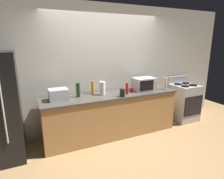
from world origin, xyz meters
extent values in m
plane|color=#A87F51|center=(0.00, 0.00, 0.00)|extent=(8.00, 8.00, 0.00)
cube|color=beige|center=(0.00, 0.81, 1.35)|extent=(6.40, 0.10, 2.70)
cube|color=#B27F4C|center=(0.00, 0.40, 0.43)|extent=(2.80, 0.60, 0.86)
cube|color=#47423D|center=(0.00, 0.40, 0.88)|extent=(2.84, 0.64, 0.04)
cylinder|color=silver|center=(-1.91, 0.03, 1.00)|extent=(0.02, 0.02, 1.10)
cube|color=#B7BABF|center=(2.00, 0.40, 0.45)|extent=(0.60, 0.60, 0.90)
cube|color=black|center=(2.00, 0.10, 0.45)|extent=(0.55, 0.02, 0.48)
cube|color=#B7BABF|center=(2.00, 0.68, 0.99)|extent=(0.60, 0.04, 0.18)
cylinder|color=black|center=(1.87, 0.28, 0.91)|extent=(0.18, 0.18, 0.02)
cylinder|color=black|center=(2.13, 0.28, 0.91)|extent=(0.18, 0.18, 0.02)
cylinder|color=black|center=(1.87, 0.52, 0.91)|extent=(0.18, 0.18, 0.02)
cylinder|color=black|center=(2.13, 0.52, 0.91)|extent=(0.18, 0.18, 0.02)
cube|color=#B7BABF|center=(0.80, 0.45, 1.04)|extent=(0.48, 0.34, 0.27)
cube|color=black|center=(0.76, 0.28, 1.04)|extent=(0.34, 0.01, 0.21)
cube|color=#B7BABF|center=(-1.05, 0.46, 1.01)|extent=(0.34, 0.26, 0.21)
cylinder|color=white|center=(-0.19, 0.45, 1.04)|extent=(0.12, 0.12, 0.27)
cube|color=black|center=(0.11, 0.16, 0.98)|extent=(0.05, 0.11, 0.15)
cylinder|color=#1E3F19|center=(-0.67, 0.50, 1.04)|extent=(0.08, 0.08, 0.28)
cylinder|color=red|center=(0.28, 0.28, 1.02)|extent=(0.06, 0.06, 0.23)
cylinder|color=beige|center=(1.26, 0.29, 1.04)|extent=(0.07, 0.07, 0.27)
cylinder|color=orange|center=(-0.34, 0.60, 1.03)|extent=(0.06, 0.06, 0.27)
cylinder|color=red|center=(0.45, 0.40, 0.94)|extent=(0.08, 0.08, 0.09)
camera|label=1|loc=(-1.57, -2.98, 1.95)|focal=30.50mm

